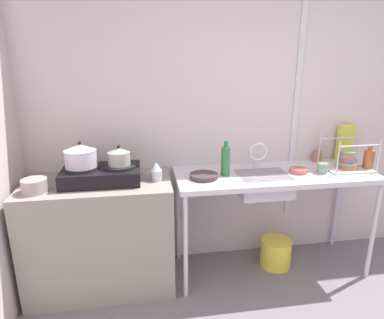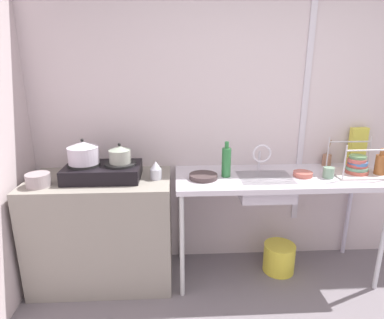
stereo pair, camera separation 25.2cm
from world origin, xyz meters
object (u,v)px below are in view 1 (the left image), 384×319
(pot_beside_stove, at_px, (34,186))
(bottle_by_sink, at_px, (226,161))
(pot_on_left_burner, at_px, (81,156))
(cup_by_rack, at_px, (322,168))
(pot_on_right_burner, at_px, (119,156))
(bucket_on_floor, at_px, (276,253))
(bottle_by_rack, at_px, (369,159))
(cereal_box, at_px, (345,142))
(frying_pan, at_px, (204,176))
(utensil_jar, at_px, (317,156))
(dish_rack, at_px, (347,162))
(small_bowl_on_drainboard, at_px, (298,170))
(faucet, at_px, (258,152))
(sink_basin, at_px, (263,184))
(percolator, at_px, (156,172))
(stove, at_px, (102,174))

(pot_beside_stove, bearing_deg, bottle_by_sink, 5.86)
(pot_on_left_burner, xyz_separation_m, cup_by_rack, (1.90, -0.07, -0.17))
(pot_on_left_burner, bearing_deg, pot_on_right_burner, 0.00)
(bucket_on_floor, bearing_deg, pot_beside_stove, -175.36)
(bottle_by_sink, bearing_deg, bottle_by_rack, -1.97)
(bottle_by_rack, bearing_deg, pot_on_left_burner, 179.03)
(cereal_box, bearing_deg, pot_on_right_burner, -179.65)
(pot_on_right_burner, bearing_deg, frying_pan, -3.83)
(cup_by_rack, height_order, utensil_jar, utensil_jar)
(dish_rack, distance_m, cereal_box, 0.30)
(bucket_on_floor, bearing_deg, dish_rack, -1.14)
(small_bowl_on_drainboard, height_order, bottle_by_sink, bottle_by_sink)
(faucet, height_order, bucket_on_floor, faucet)
(dish_rack, xyz_separation_m, cup_by_rack, (-0.26, -0.07, -0.02))
(small_bowl_on_drainboard, relative_size, utensil_jar, 0.64)
(pot_on_right_burner, xyz_separation_m, sink_basin, (1.13, -0.04, -0.27))
(pot_on_left_burner, bearing_deg, pot_beside_stove, -154.97)
(bucket_on_floor, bearing_deg, pot_on_right_burner, -179.45)
(frying_pan, height_order, dish_rack, dish_rack)
(dish_rack, xyz_separation_m, bottle_by_sink, (-1.06, 0.00, 0.06))
(bucket_on_floor, bearing_deg, faucet, 154.27)
(pot_on_right_burner, xyz_separation_m, percolator, (0.27, -0.03, -0.12))
(stove, relative_size, cup_by_rack, 6.76)
(faucet, distance_m, cereal_box, 0.90)
(frying_pan, relative_size, bottle_by_rack, 1.01)
(pot_on_right_burner, bearing_deg, pot_on_left_burner, -180.00)
(cereal_box, bearing_deg, sink_basin, -168.66)
(pot_beside_stove, height_order, cereal_box, cereal_box)
(pot_on_right_burner, xyz_separation_m, small_bowl_on_drainboard, (1.43, -0.03, -0.18))
(frying_pan, distance_m, cup_by_rack, 0.98)
(utensil_jar, distance_m, bucket_on_floor, 0.95)
(bottle_by_rack, xyz_separation_m, cereal_box, (-0.04, 0.29, 0.08))
(stove, height_order, sink_basin, stove)
(pot_beside_stove, xyz_separation_m, utensil_jar, (2.32, 0.38, 0.00))
(sink_basin, bearing_deg, small_bowl_on_drainboard, 1.98)
(dish_rack, bearing_deg, frying_pan, -177.97)
(bottle_by_rack, bearing_deg, pot_on_right_burner, 178.90)
(pot_on_right_burner, relative_size, small_bowl_on_drainboard, 1.13)
(dish_rack, bearing_deg, cup_by_rack, -165.02)
(percolator, distance_m, bucket_on_floor, 1.34)
(sink_basin, distance_m, bucket_on_floor, 0.71)
(faucet, relative_size, cereal_box, 0.71)
(utensil_jar, relative_size, bucket_on_floor, 0.86)
(utensil_jar, bearing_deg, faucet, -167.34)
(pot_on_left_burner, xyz_separation_m, pot_on_right_burner, (0.27, 0.00, -0.02))
(bottle_by_sink, distance_m, utensil_jar, 0.96)
(bottle_by_sink, bearing_deg, frying_pan, -166.00)
(pot_on_left_burner, height_order, bucket_on_floor, pot_on_left_burner)
(faucet, xyz_separation_m, bottle_by_rack, (0.92, -0.14, -0.06))
(pot_on_left_burner, distance_m, faucet, 1.41)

